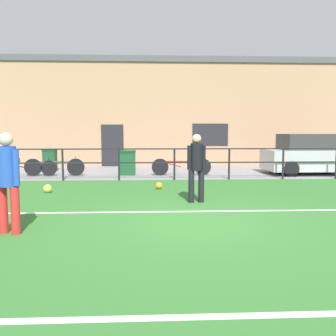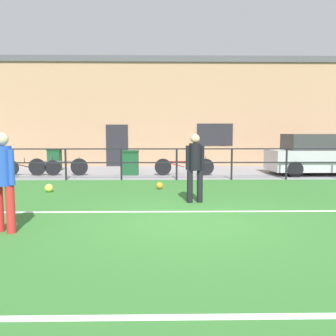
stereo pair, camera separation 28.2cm
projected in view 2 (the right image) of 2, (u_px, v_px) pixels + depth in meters
name	position (u px, v px, depth m)	size (l,w,h in m)	color
ground	(189.00, 223.00, 6.78)	(60.00, 44.00, 0.04)	#33702D
field_line_touchline	(186.00, 212.00, 7.68)	(36.00, 0.11, 0.00)	white
field_line_hash	(218.00, 317.00, 3.31)	(36.00, 0.11, 0.00)	white
pavement_strip	(174.00, 172.00, 15.23)	(48.00, 5.00, 0.02)	gray
perimeter_fence	(177.00, 159.00, 12.67)	(36.07, 0.07, 1.15)	black
clubhouse_facade	(172.00, 113.00, 18.63)	(28.00, 2.56, 5.45)	tan
player_goalkeeper	(195.00, 164.00, 8.59)	(0.46, 0.30, 1.69)	black
player_striker	(3.00, 176.00, 6.00)	(0.45, 0.30, 1.73)	red
soccer_ball_match	(49.00, 188.00, 10.16)	(0.24, 0.24, 0.24)	#E5E04C
soccer_ball_spare	(160.00, 186.00, 10.70)	(0.21, 0.21, 0.21)	orange
parked_car_red	(321.00, 155.00, 14.20)	(4.23, 1.95, 1.63)	#B7B7BC
bicycle_parked_0	(32.00, 167.00, 13.81)	(2.25, 0.04, 0.72)	black
bicycle_parked_1	(184.00, 167.00, 13.91)	(2.36, 0.04, 0.76)	black
bicycle_parked_2	(58.00, 167.00, 13.82)	(2.33, 0.04, 0.77)	black
trash_bin_0	(55.00, 160.00, 15.59)	(0.57, 0.48, 0.97)	#194C28
trash_bin_1	(130.00, 162.00, 14.09)	(0.68, 0.58, 0.98)	#194C28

